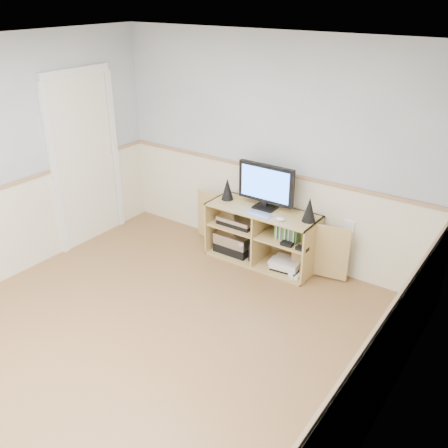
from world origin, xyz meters
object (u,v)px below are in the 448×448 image
at_px(monitor, 266,185).
at_px(media_cabinet, 264,233).
at_px(game_consoles, 286,264).
at_px(keyboard, 259,214).

bearing_deg(monitor, media_cabinet, 90.00).
bearing_deg(media_cabinet, game_consoles, -11.85).
bearing_deg(keyboard, game_consoles, 26.14).
bearing_deg(media_cabinet, keyboard, -79.23).
relative_size(media_cabinet, keyboard, 7.22).
bearing_deg(monitor, keyboard, -78.78).
xyz_separation_m(media_cabinet, game_consoles, (0.33, -0.07, -0.26)).
xyz_separation_m(media_cabinet, monitor, (0.00, -0.01, 0.60)).
height_order(media_cabinet, game_consoles, media_cabinet).
xyz_separation_m(monitor, keyboard, (0.04, -0.19, -0.27)).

